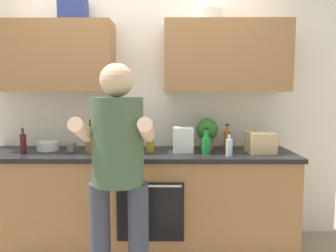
{
  "coord_description": "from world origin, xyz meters",
  "views": [
    {
      "loc": [
        0.3,
        -2.88,
        1.44
      ],
      "look_at": [
        0.28,
        -0.1,
        1.15
      ],
      "focal_mm": 34.16,
      "sensor_mm": 36.0,
      "label": 1
    }
  ],
  "objects_px": {
    "person_standing": "(118,165)",
    "cup_stoneware": "(72,147)",
    "cup_coffee": "(116,149)",
    "grocery_bag_bread": "(260,142)",
    "bottle_oil": "(150,139)",
    "bottle_soda": "(206,143)",
    "knife_block": "(93,139)",
    "mixing_bowl": "(48,146)",
    "bottle_juice": "(227,139)",
    "grocery_bag_produce": "(183,140)",
    "bottle_wine": "(23,143)",
    "bottle_water": "(229,147)",
    "potted_herb": "(207,131)"
  },
  "relations": [
    {
      "from": "cup_coffee",
      "to": "bottle_wine",
      "type": "bearing_deg",
      "value": 176.41
    },
    {
      "from": "bottle_wine",
      "to": "cup_stoneware",
      "type": "height_order",
      "value": "bottle_wine"
    },
    {
      "from": "mixing_bowl",
      "to": "knife_block",
      "type": "distance_m",
      "value": 0.47
    },
    {
      "from": "bottle_water",
      "to": "bottle_soda",
      "type": "height_order",
      "value": "bottle_soda"
    },
    {
      "from": "bottle_juice",
      "to": "cup_stoneware",
      "type": "relative_size",
      "value": 2.95
    },
    {
      "from": "bottle_juice",
      "to": "grocery_bag_produce",
      "type": "xyz_separation_m",
      "value": [
        -0.43,
        -0.2,
        0.02
      ]
    },
    {
      "from": "bottle_oil",
      "to": "bottle_soda",
      "type": "bearing_deg",
      "value": -11.87
    },
    {
      "from": "bottle_water",
      "to": "bottle_oil",
      "type": "bearing_deg",
      "value": 164.9
    },
    {
      "from": "bottle_soda",
      "to": "grocery_bag_produce",
      "type": "distance_m",
      "value": 0.22
    },
    {
      "from": "bottle_wine",
      "to": "bottle_oil",
      "type": "bearing_deg",
      "value": 5.26
    },
    {
      "from": "mixing_bowl",
      "to": "grocery_bag_bread",
      "type": "relative_size",
      "value": 0.86
    },
    {
      "from": "bottle_oil",
      "to": "bottle_juice",
      "type": "xyz_separation_m",
      "value": [
        0.73,
        0.17,
        -0.03
      ]
    },
    {
      "from": "bottle_soda",
      "to": "bottle_wine",
      "type": "bearing_deg",
      "value": 179.91
    },
    {
      "from": "person_standing",
      "to": "potted_herb",
      "type": "height_order",
      "value": "person_standing"
    },
    {
      "from": "bottle_juice",
      "to": "grocery_bag_bread",
      "type": "relative_size",
      "value": 1.02
    },
    {
      "from": "mixing_bowl",
      "to": "cup_coffee",
      "type": "bearing_deg",
      "value": -18.16
    },
    {
      "from": "bottle_juice",
      "to": "potted_herb",
      "type": "xyz_separation_m",
      "value": [
        -0.2,
        -0.03,
        0.07
      ]
    },
    {
      "from": "bottle_juice",
      "to": "mixing_bowl",
      "type": "distance_m",
      "value": 1.71
    },
    {
      "from": "person_standing",
      "to": "knife_block",
      "type": "height_order",
      "value": "person_standing"
    },
    {
      "from": "bottle_water",
      "to": "grocery_bag_bread",
      "type": "bearing_deg",
      "value": 24.53
    },
    {
      "from": "cup_coffee",
      "to": "bottle_juice",
      "type": "bearing_deg",
      "value": 17.89
    },
    {
      "from": "bottle_juice",
      "to": "cup_stoneware",
      "type": "distance_m",
      "value": 1.47
    },
    {
      "from": "cup_stoneware",
      "to": "cup_coffee",
      "type": "distance_m",
      "value": 0.47
    },
    {
      "from": "bottle_water",
      "to": "potted_herb",
      "type": "height_order",
      "value": "potted_herb"
    },
    {
      "from": "cup_coffee",
      "to": "knife_block",
      "type": "height_order",
      "value": "knife_block"
    },
    {
      "from": "person_standing",
      "to": "cup_stoneware",
      "type": "bearing_deg",
      "value": 124.25
    },
    {
      "from": "cup_stoneware",
      "to": "grocery_bag_produce",
      "type": "distance_m",
      "value": 1.03
    },
    {
      "from": "person_standing",
      "to": "grocery_bag_bread",
      "type": "bearing_deg",
      "value": 33.96
    },
    {
      "from": "bottle_oil",
      "to": "cup_stoneware",
      "type": "bearing_deg",
      "value": 179.55
    },
    {
      "from": "cup_stoneware",
      "to": "grocery_bag_produce",
      "type": "relative_size",
      "value": 0.36
    },
    {
      "from": "bottle_soda",
      "to": "mixing_bowl",
      "type": "xyz_separation_m",
      "value": [
        -1.47,
        0.17,
        -0.05
      ]
    },
    {
      "from": "bottle_water",
      "to": "knife_block",
      "type": "relative_size",
      "value": 0.67
    },
    {
      "from": "bottle_oil",
      "to": "grocery_bag_produce",
      "type": "relative_size",
      "value": 1.23
    },
    {
      "from": "mixing_bowl",
      "to": "grocery_bag_bread",
      "type": "distance_m",
      "value": 1.97
    },
    {
      "from": "cup_stoneware",
      "to": "person_standing",
      "type": "bearing_deg",
      "value": -55.75
    },
    {
      "from": "bottle_soda",
      "to": "bottle_wine",
      "type": "height_order",
      "value": "bottle_soda"
    },
    {
      "from": "person_standing",
      "to": "mixing_bowl",
      "type": "height_order",
      "value": "person_standing"
    },
    {
      "from": "bottle_wine",
      "to": "cup_coffee",
      "type": "xyz_separation_m",
      "value": [
        0.84,
        -0.05,
        -0.04
      ]
    },
    {
      "from": "bottle_wine",
      "to": "cup_stoneware",
      "type": "relative_size",
      "value": 2.78
    },
    {
      "from": "knife_block",
      "to": "bottle_juice",
      "type": "bearing_deg",
      "value": 9.06
    },
    {
      "from": "knife_block",
      "to": "person_standing",
      "type": "bearing_deg",
      "value": -65.75
    },
    {
      "from": "person_standing",
      "to": "grocery_bag_produce",
      "type": "distance_m",
      "value": 0.92
    },
    {
      "from": "knife_block",
      "to": "potted_herb",
      "type": "height_order",
      "value": "knife_block"
    },
    {
      "from": "cup_coffee",
      "to": "potted_herb",
      "type": "relative_size",
      "value": 0.37
    },
    {
      "from": "bottle_juice",
      "to": "knife_block",
      "type": "relative_size",
      "value": 0.79
    },
    {
      "from": "cup_coffee",
      "to": "potted_herb",
      "type": "xyz_separation_m",
      "value": [
        0.82,
        0.3,
        0.12
      ]
    },
    {
      "from": "cup_coffee",
      "to": "grocery_bag_bread",
      "type": "height_order",
      "value": "grocery_bag_bread"
    },
    {
      "from": "person_standing",
      "to": "potted_herb",
      "type": "relative_size",
      "value": 5.52
    },
    {
      "from": "bottle_soda",
      "to": "cup_coffee",
      "type": "relative_size",
      "value": 2.17
    },
    {
      "from": "potted_herb",
      "to": "bottle_water",
      "type": "bearing_deg",
      "value": -64.97
    }
  ]
}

